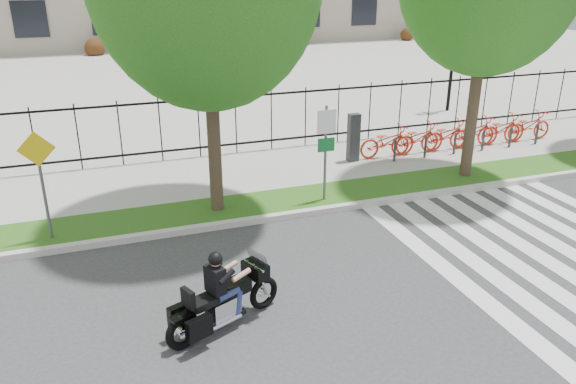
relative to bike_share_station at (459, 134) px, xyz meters
name	(u,v)px	position (x,y,z in m)	size (l,w,h in m)	color
ground	(363,305)	(-7.11, -7.20, -0.65)	(120.00, 120.00, 0.00)	#333335
curb	(289,215)	(-7.11, -3.10, -0.58)	(60.00, 0.20, 0.15)	beige
grass_verge	(278,202)	(-7.11, -2.25, -0.58)	(60.00, 1.50, 0.15)	#205014
sidewalk	(252,172)	(-7.11, 0.25, -0.58)	(60.00, 3.50, 0.15)	#ABA9A0
plaza	(167,74)	(-7.11, 17.80, -0.60)	(80.00, 34.00, 0.10)	#ABA9A0
crosswalk_stripes	(568,262)	(-2.28, -7.20, -0.65)	(5.70, 8.00, 0.01)	silver
iron_fence	(236,123)	(-7.11, 2.00, 0.50)	(30.00, 0.06, 2.00)	black
lamp_post_right	(455,35)	(2.89, 4.80, 2.55)	(1.06, 0.70, 4.25)	black
bike_share_station	(459,134)	(0.00, 0.00, 0.00)	(7.83, 0.87, 1.50)	#2D2D33
sign_pole_regulatory	(326,141)	(-5.95, -2.62, 1.09)	(0.50, 0.09, 2.50)	#59595B
sign_pole_warning	(40,171)	(-12.63, -2.62, 1.09)	(0.78, 0.09, 2.49)	#59595B
motorcycle_rider	(224,297)	(-9.69, -7.01, -0.05)	(2.22, 1.23, 1.82)	black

